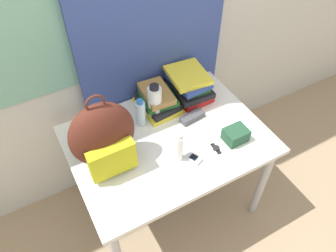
# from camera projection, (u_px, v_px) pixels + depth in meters

# --- Properties ---
(ground_plane) EXTENTS (12.00, 12.00, 0.00)m
(ground_plane) POSITION_uv_depth(u_px,v_px,m) (197.00, 249.00, 2.12)
(ground_plane) COLOR #9E8466
(wall_back) EXTENTS (6.00, 0.06, 2.50)m
(wall_back) POSITION_uv_depth(u_px,v_px,m) (123.00, 10.00, 1.73)
(wall_back) COLOR beige
(wall_back) RESTS_ON ground_plane
(curtain_blue) EXTENTS (0.93, 0.04, 2.50)m
(curtain_blue) POSITION_uv_depth(u_px,v_px,m) (152.00, 8.00, 1.74)
(curtain_blue) COLOR #384C93
(curtain_blue) RESTS_ON ground_plane
(desk) EXTENTS (1.09, 0.79, 0.70)m
(desk) POSITION_uv_depth(u_px,v_px,m) (168.00, 148.00, 1.91)
(desk) COLOR silver
(desk) RESTS_ON ground_plane
(backpack) EXTENTS (0.34, 0.23, 0.45)m
(backpack) POSITION_uv_depth(u_px,v_px,m) (103.00, 137.00, 1.60)
(backpack) COLOR #512319
(backpack) RESTS_ON desk
(book_stack_left) EXTENTS (0.22, 0.28, 0.13)m
(book_stack_left) POSITION_uv_depth(u_px,v_px,m) (158.00, 100.00, 1.97)
(book_stack_left) COLOR yellow
(book_stack_left) RESTS_ON desk
(book_stack_center) EXTENTS (0.24, 0.29, 0.18)m
(book_stack_center) POSITION_uv_depth(u_px,v_px,m) (189.00, 85.00, 2.02)
(book_stack_center) COLOR red
(book_stack_center) RESTS_ON desk
(water_bottle) EXTENTS (0.06, 0.06, 0.19)m
(water_bottle) POSITION_uv_depth(u_px,v_px,m) (141.00, 113.00, 1.86)
(water_bottle) COLOR silver
(water_bottle) RESTS_ON desk
(sports_bottle) EXTENTS (0.08, 0.08, 0.24)m
(sports_bottle) POSITION_uv_depth(u_px,v_px,m) (155.00, 103.00, 1.88)
(sports_bottle) COLOR white
(sports_bottle) RESTS_ON desk
(sunscreen_bottle) EXTENTS (0.04, 0.04, 0.19)m
(sunscreen_bottle) POSITION_uv_depth(u_px,v_px,m) (179.00, 148.00, 1.68)
(sunscreen_bottle) COLOR white
(sunscreen_bottle) RESTS_ON desk
(cell_phone) EXTENTS (0.08, 0.10, 0.02)m
(cell_phone) POSITION_uv_depth(u_px,v_px,m) (194.00, 158.00, 1.74)
(cell_phone) COLOR #B7BCC6
(cell_phone) RESTS_ON desk
(sunglasses_case) EXTENTS (0.16, 0.07, 0.04)m
(sunglasses_case) POSITION_uv_depth(u_px,v_px,m) (192.00, 117.00, 1.93)
(sunglasses_case) COLOR #47474C
(sunglasses_case) RESTS_ON desk
(camera_pouch) EXTENTS (0.13, 0.10, 0.08)m
(camera_pouch) POSITION_uv_depth(u_px,v_px,m) (236.00, 135.00, 1.81)
(camera_pouch) COLOR #234C33
(camera_pouch) RESTS_ON desk
(wristwatch) EXTENTS (0.04, 0.08, 0.01)m
(wristwatch) POSITION_uv_depth(u_px,v_px,m) (216.00, 148.00, 1.79)
(wristwatch) COLOR black
(wristwatch) RESTS_ON desk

